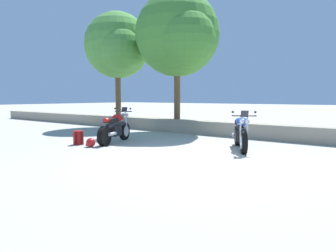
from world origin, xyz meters
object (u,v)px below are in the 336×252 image
(leafy_tree_far_left, at_px, (118,46))
(rider_helmet, at_px, (90,143))
(rider_backpack, at_px, (78,137))
(motorcycle_red_near_left, at_px, (115,128))
(leafy_tree_mid_left, at_px, (179,35))
(motorcycle_blue_centre, at_px, (241,133))

(leafy_tree_far_left, bearing_deg, rider_helmet, -52.46)
(rider_backpack, height_order, leafy_tree_far_left, leafy_tree_far_left)
(rider_helmet, bearing_deg, motorcycle_red_near_left, 92.80)
(motorcycle_red_near_left, bearing_deg, leafy_tree_far_left, 134.32)
(rider_helmet, relative_size, leafy_tree_far_left, 0.05)
(leafy_tree_far_left, xyz_separation_m, leafy_tree_mid_left, (3.64, 0.13, 0.13))
(motorcycle_red_near_left, distance_m, rider_backpack, 1.24)
(motorcycle_red_near_left, distance_m, leafy_tree_far_left, 6.46)
(leafy_tree_far_left, height_order, leafy_tree_mid_left, leafy_tree_mid_left)
(motorcycle_red_near_left, height_order, leafy_tree_mid_left, leafy_tree_mid_left)
(rider_helmet, bearing_deg, leafy_tree_mid_left, 91.85)
(rider_helmet, bearing_deg, leafy_tree_far_left, 127.54)
(rider_backpack, relative_size, leafy_tree_far_left, 0.09)
(motorcycle_red_near_left, xyz_separation_m, rider_backpack, (-0.64, -1.04, -0.24))
(motorcycle_red_near_left, distance_m, motorcycle_blue_centre, 4.15)
(motorcycle_blue_centre, relative_size, rider_backpack, 3.99)
(rider_helmet, height_order, leafy_tree_mid_left, leafy_tree_mid_left)
(motorcycle_blue_centre, height_order, leafy_tree_mid_left, leafy_tree_mid_left)
(motorcycle_blue_centre, distance_m, rider_backpack, 5.13)
(motorcycle_red_near_left, bearing_deg, motorcycle_blue_centre, 17.44)
(motorcycle_red_near_left, bearing_deg, rider_backpack, -121.55)
(motorcycle_red_near_left, xyz_separation_m, motorcycle_blue_centre, (3.96, 1.24, 0.00))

